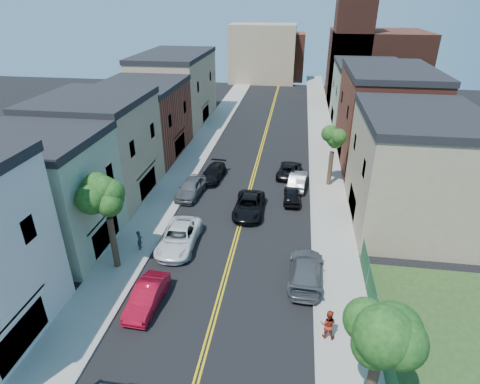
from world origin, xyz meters
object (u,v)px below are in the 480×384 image
at_px(pedestrian_left, 140,240).
at_px(pedestrian_right, 328,324).
at_px(grey_car_right, 306,270).
at_px(black_car_right, 292,195).
at_px(white_pickup, 179,237).
at_px(black_car_left, 213,173).
at_px(dark_car_right_far, 289,169).
at_px(silver_car_right, 298,180).
at_px(grey_car_left, 191,188).
at_px(red_sedan, 147,296).
at_px(black_suv_lane, 249,206).

distance_m(pedestrian_left, pedestrian_right, 15.32).
distance_m(grey_car_right, black_car_right, 11.50).
height_order(white_pickup, grey_car_right, grey_car_right).
relative_size(white_pickup, grey_car_right, 1.04).
bearing_deg(white_pickup, pedestrian_left, -162.29).
bearing_deg(pedestrian_right, black_car_left, -53.64).
xyz_separation_m(white_pickup, grey_car_right, (9.74, -2.69, 0.00)).
xyz_separation_m(grey_car_right, dark_car_right_far, (-1.70, 17.45, -0.12)).
bearing_deg(black_car_left, silver_car_right, 1.84).
distance_m(black_car_left, pedestrian_left, 13.78).
height_order(black_car_right, dark_car_right_far, dark_car_right_far).
bearing_deg(grey_car_right, pedestrian_left, -5.91).
xyz_separation_m(black_car_left, grey_car_right, (9.68, -15.23, 0.10)).
xyz_separation_m(grey_car_left, pedestrian_left, (-1.53, -9.46, 0.08)).
xyz_separation_m(grey_car_left, black_car_left, (1.32, 4.02, -0.14)).
bearing_deg(black_car_right, white_pickup, 44.53).
distance_m(grey_car_left, black_car_right, 9.77).
bearing_deg(red_sedan, black_suv_lane, 71.59).
bearing_deg(white_pickup, silver_car_right, 52.49).
bearing_deg(pedestrian_right, black_car_right, -73.47).
height_order(silver_car_right, pedestrian_right, pedestrian_right).
relative_size(silver_car_right, dark_car_right_far, 0.95).
distance_m(red_sedan, grey_car_left, 15.21).
relative_size(grey_car_left, black_car_left, 1.02).
bearing_deg(silver_car_right, red_sedan, 68.98).
bearing_deg(silver_car_right, grey_car_right, 98.00).
relative_size(white_pickup, dark_car_right_far, 1.18).
xyz_separation_m(red_sedan, white_pickup, (0.12, 6.63, 0.07)).
distance_m(dark_car_right_far, pedestrian_right, 22.67).
distance_m(black_suv_lane, pedestrian_left, 10.21).
relative_size(red_sedan, black_car_left, 0.91).
bearing_deg(red_sedan, silver_car_right, 66.66).
bearing_deg(silver_car_right, black_suv_lane, 59.91).
bearing_deg(black_car_left, pedestrian_right, -56.29).
xyz_separation_m(grey_car_left, grey_car_right, (11.00, -11.22, -0.04)).
bearing_deg(black_car_right, red_sedan, 59.44).
height_order(grey_car_right, silver_car_right, grey_car_right).
xyz_separation_m(black_car_left, silver_car_right, (8.91, -0.57, 0.06)).
relative_size(red_sedan, grey_car_left, 0.89).
height_order(white_pickup, pedestrian_right, pedestrian_right).
height_order(grey_car_left, silver_car_right, grey_car_left).
bearing_deg(grey_car_right, grey_car_left, -43.49).
bearing_deg(pedestrian_left, dark_car_right_far, -45.94).
xyz_separation_m(black_car_right, pedestrian_right, (2.43, -16.46, 0.41)).
distance_m(silver_car_right, pedestrian_right, 19.79).
distance_m(black_car_right, pedestrian_right, 16.64).
bearing_deg(grey_car_left, black_suv_lane, -18.11).
height_order(grey_car_left, black_car_right, grey_car_left).
relative_size(grey_car_right, dark_car_right_far, 1.13).
bearing_deg(grey_car_left, white_pickup, -76.47).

